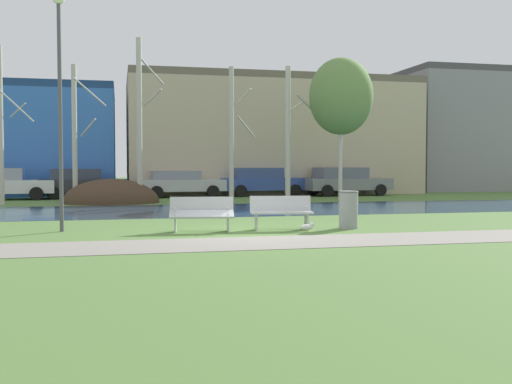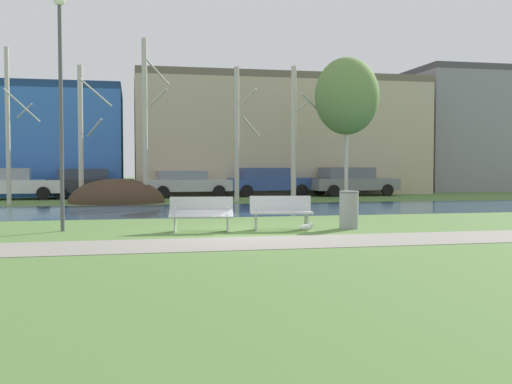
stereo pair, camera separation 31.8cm
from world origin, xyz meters
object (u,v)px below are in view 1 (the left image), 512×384
object	(u,v)px
bench_left	(202,213)
parked_suv_fifth_grey	(345,181)
parked_sedan_second_dark	(81,183)
streetlamp	(60,75)
parked_hatch_third_silver	(180,183)
parked_wagon_fourth_blue	(261,181)
bench_right	(281,212)
parked_van_nearest_white	(0,183)
seagull	(307,227)
trash_bin	(348,209)

from	to	relation	value
bench_left	parked_suv_fifth_grey	size ratio (longest dim) A/B	0.34
parked_sedan_second_dark	streetlamp	bearing A→B (deg)	-88.36
parked_hatch_third_silver	parked_wagon_fourth_blue	distance (m)	4.47
bench_right	parked_suv_fifth_grey	xyz separation A→B (m)	(8.03, 15.99, 0.34)
parked_van_nearest_white	parked_suv_fifth_grey	world-z (taller)	parked_suv_fifth_grey
parked_hatch_third_silver	parked_suv_fifth_grey	bearing A→B (deg)	-2.17
parked_suv_fifth_grey	seagull	bearing A→B (deg)	-114.35
trash_bin	seagull	bearing A→B (deg)	-157.14
trash_bin	parked_hatch_third_silver	world-z (taller)	parked_hatch_third_silver
trash_bin	bench_right	bearing A→B (deg)	176.87
seagull	streetlamp	world-z (taller)	streetlamp
bench_left	parked_wagon_fourth_blue	size ratio (longest dim) A/B	0.35
bench_right	parked_hatch_third_silver	distance (m)	16.36
bench_right	parked_wagon_fourth_blue	distance (m)	17.08
trash_bin	streetlamp	world-z (taller)	streetlamp
parked_van_nearest_white	parked_hatch_third_silver	size ratio (longest dim) A/B	1.09
streetlamp	parked_wagon_fourth_blue	distance (m)	18.52
parked_hatch_third_silver	bench_left	bearing A→B (deg)	-93.86
streetlamp	parked_sedan_second_dark	bearing A→B (deg)	91.64
trash_bin	parked_sedan_second_dark	bearing A→B (deg)	115.15
parked_sedan_second_dark	bench_left	bearing A→B (deg)	-76.72
bench_right	seagull	xyz separation A→B (m)	(0.50, -0.65, -0.34)
bench_right	seagull	world-z (taller)	bench_right
bench_right	parked_hatch_third_silver	size ratio (longest dim) A/B	0.37
bench_right	parked_sedan_second_dark	xyz separation A→B (m)	(-5.95, 16.43, 0.31)
parked_sedan_second_dark	parked_hatch_third_silver	xyz separation A→B (m)	(4.98, -0.10, -0.04)
seagull	parked_suv_fifth_grey	world-z (taller)	parked_suv_fifth_grey
streetlamp	parked_wagon_fourth_blue	size ratio (longest dim) A/B	1.25
parked_hatch_third_silver	parked_van_nearest_white	bearing A→B (deg)	-176.85
parked_van_nearest_white	parked_sedan_second_dark	xyz separation A→B (m)	(3.75, 0.58, -0.02)
parked_van_nearest_white	parked_wagon_fourth_blue	bearing A→B (deg)	3.76
seagull	bench_right	bearing A→B (deg)	127.40
bench_left	parked_hatch_third_silver	size ratio (longest dim) A/B	0.37
streetlamp	parked_van_nearest_white	world-z (taller)	streetlamp
bench_left	parked_sedan_second_dark	world-z (taller)	parked_sedan_second_dark
bench_right	seagull	distance (m)	0.89
bench_left	bench_right	size ratio (longest dim) A/B	1.00
bench_right	trash_bin	world-z (taller)	trash_bin
seagull	parked_wagon_fourth_blue	xyz separation A→B (m)	(2.99, 17.37, 0.67)
seagull	parked_van_nearest_white	size ratio (longest dim) A/B	0.08
parked_wagon_fourth_blue	streetlamp	bearing A→B (deg)	-119.49
streetlamp	seagull	bearing A→B (deg)	-13.81
bench_right	parked_wagon_fourth_blue	xyz separation A→B (m)	(3.49, 16.72, 0.33)
streetlamp	parked_wagon_fourth_blue	world-z (taller)	streetlamp
parked_suv_fifth_grey	trash_bin	bearing A→B (deg)	-111.13
streetlamp	parked_suv_fifth_grey	xyz separation A→B (m)	(13.53, 15.17, -3.12)
streetlamp	parked_wagon_fourth_blue	xyz separation A→B (m)	(8.99, 15.89, -3.12)
parked_suv_fifth_grey	parked_van_nearest_white	bearing A→B (deg)	-179.55
parked_wagon_fourth_blue	parked_hatch_third_silver	bearing A→B (deg)	-175.03
trash_bin	parked_wagon_fourth_blue	distance (m)	16.90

